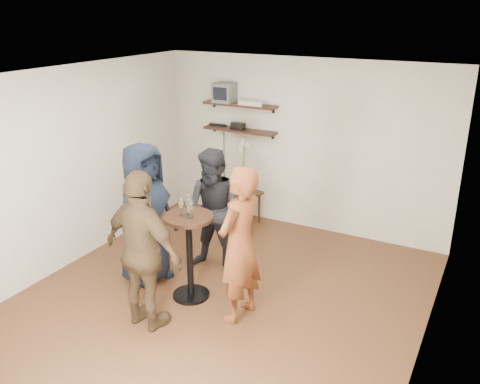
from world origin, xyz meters
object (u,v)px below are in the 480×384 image
at_px(drinks_table, 189,245).
at_px(crt_monitor, 225,92).
at_px(person_dark, 216,212).
at_px(side_table, 244,198).
at_px(radio, 238,126).
at_px(person_navy, 145,214).
at_px(person_brown, 143,252).
at_px(dvd_deck, 253,103).
at_px(person_plaid, 240,245).

bearing_deg(drinks_table, crt_monitor, 110.35).
bearing_deg(person_dark, side_table, 98.65).
xyz_separation_m(crt_monitor, radio, (0.23, 0.00, -0.50)).
relative_size(person_dark, person_navy, 0.92).
distance_m(radio, drinks_table, 2.69).
height_order(side_table, person_navy, person_navy).
bearing_deg(drinks_table, person_brown, -97.76).
bearing_deg(radio, person_dark, -70.60).
xyz_separation_m(radio, side_table, (0.26, -0.28, -1.06)).
bearing_deg(radio, side_table, -47.97).
bearing_deg(person_dark, drinks_table, -90.00).
bearing_deg(drinks_table, radio, 105.47).
relative_size(crt_monitor, drinks_table, 0.31).
relative_size(crt_monitor, person_navy, 0.18).
relative_size(radio, person_brown, 0.12).
distance_m(crt_monitor, person_dark, 2.28).
height_order(dvd_deck, person_plaid, dvd_deck).
bearing_deg(radio, dvd_deck, 0.00).
relative_size(crt_monitor, person_dark, 0.20).
bearing_deg(person_navy, drinks_table, -90.00).
relative_size(side_table, person_dark, 0.33).
bearing_deg(person_brown, dvd_deck, -76.42).
bearing_deg(crt_monitor, person_plaid, -57.54).
height_order(person_navy, person_brown, person_navy).
xyz_separation_m(side_table, person_navy, (-0.28, -2.07, 0.44)).
distance_m(person_plaid, person_navy, 1.42).
height_order(dvd_deck, radio, dvd_deck).
xyz_separation_m(crt_monitor, person_dark, (0.85, -1.75, -1.20)).
height_order(drinks_table, person_brown, person_brown).
height_order(side_table, person_dark, person_dark).
height_order(person_dark, person_navy, person_navy).
relative_size(radio, person_plaid, 0.13).
height_order(radio, person_dark, person_dark).
bearing_deg(person_plaid, crt_monitor, -140.59).
relative_size(side_table, drinks_table, 0.52).
distance_m(dvd_deck, person_navy, 2.57).
bearing_deg(person_navy, person_plaid, -89.26).
bearing_deg(radio, person_brown, -79.53).
height_order(drinks_table, person_plaid, person_plaid).
bearing_deg(person_plaid, person_brown, -45.41).
height_order(dvd_deck, person_navy, dvd_deck).
height_order(crt_monitor, person_plaid, crt_monitor).
distance_m(radio, person_navy, 2.44).
bearing_deg(dvd_deck, crt_monitor, 180.00).
relative_size(drinks_table, person_brown, 0.59).
bearing_deg(person_brown, radio, -71.77).
relative_size(dvd_deck, radio, 1.82).
distance_m(dvd_deck, radio, 0.46).
bearing_deg(person_brown, side_table, -75.73).
distance_m(crt_monitor, person_brown, 3.46).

